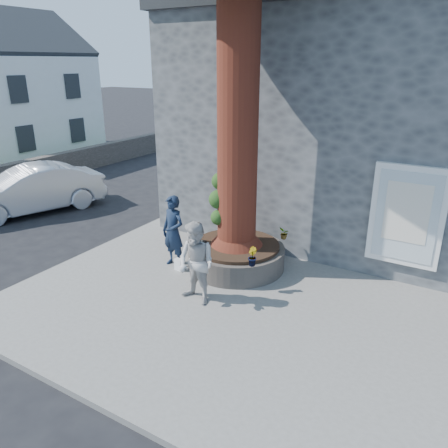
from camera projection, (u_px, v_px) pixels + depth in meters
The scene contains 14 objects.
ground at pixel (158, 298), 9.40m from camera, with size 120.00×120.00×0.00m, color black.
pavement at pixel (242, 294), 9.46m from camera, with size 9.00×8.00×0.12m, color slate.
yellow_line at pixel (92, 252), 11.67m from camera, with size 0.10×30.00×0.01m, color yellow.
stone_shop at pixel (373, 120), 12.88m from camera, with size 10.30×8.30×6.30m.
planter at pixel (236, 256), 10.48m from camera, with size 2.30×2.30×0.60m.
cottage_far at pixel (1, 82), 22.42m from camera, with size 7.30×7.40×8.75m.
man at pixel (173, 232), 10.36m from camera, with size 0.64×0.42×1.75m, color #131F35.
woman at pixel (196, 263), 8.76m from camera, with size 0.84×0.65×1.73m, color #B5B0AD.
shopping_bag at pixel (179, 265), 10.37m from camera, with size 0.20×0.12×0.28m, color white.
car_silver at pixel (30, 190), 14.50m from camera, with size 1.63×4.68×1.54m, color silver.
plant_a at pixel (231, 226), 10.97m from camera, with size 0.19×0.13×0.37m, color gray.
plant_b at pixel (252, 257), 9.21m from camera, with size 0.22×0.22×0.41m, color gray.
plant_c at pixel (224, 220), 11.40m from camera, with size 0.20×0.20×0.35m, color gray.
plant_d at pixel (284, 234), 10.60m from camera, with size 0.26×0.23×0.29m, color gray.
Camera 1 is at (5.44, -6.35, 4.80)m, focal length 35.00 mm.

